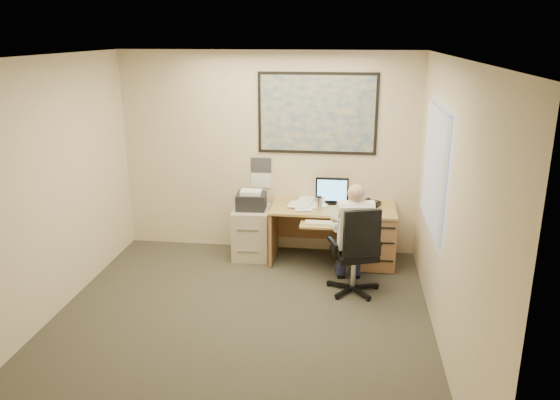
# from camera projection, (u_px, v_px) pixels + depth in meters

# --- Properties ---
(room_shell) EXTENTS (4.00, 4.50, 2.70)m
(room_shell) POSITION_uv_depth(u_px,v_px,m) (234.00, 203.00, 5.20)
(room_shell) COLOR #38352B
(room_shell) RESTS_ON ground
(desk) EXTENTS (1.60, 0.97, 1.09)m
(desk) POSITION_uv_depth(u_px,v_px,m) (358.00, 230.00, 7.12)
(desk) COLOR #AF904B
(desk) RESTS_ON ground
(world_map) EXTENTS (1.56, 0.03, 1.06)m
(world_map) POSITION_uv_depth(u_px,v_px,m) (317.00, 114.00, 7.08)
(world_map) COLOR #1E4C93
(world_map) RESTS_ON room_shell
(wall_calendar) EXTENTS (0.28, 0.01, 0.42)m
(wall_calendar) POSITION_uv_depth(u_px,v_px,m) (261.00, 173.00, 7.42)
(wall_calendar) COLOR white
(wall_calendar) RESTS_ON room_shell
(window_blinds) EXTENTS (0.06, 1.40, 1.30)m
(window_blinds) POSITION_uv_depth(u_px,v_px,m) (435.00, 169.00, 5.67)
(window_blinds) COLOR beige
(window_blinds) RESTS_ON room_shell
(filing_cabinet) EXTENTS (0.50, 0.59, 0.93)m
(filing_cabinet) POSITION_uv_depth(u_px,v_px,m) (252.00, 228.00, 7.32)
(filing_cabinet) COLOR #C0B29A
(filing_cabinet) RESTS_ON ground
(office_chair) EXTENTS (0.80, 0.80, 1.07)m
(office_chair) POSITION_uv_depth(u_px,v_px,m) (352.00, 268.00, 6.29)
(office_chair) COLOR black
(office_chair) RESTS_ON ground
(person) EXTENTS (0.63, 0.81, 1.29)m
(person) POSITION_uv_depth(u_px,v_px,m) (355.00, 238.00, 6.26)
(person) COLOR white
(person) RESTS_ON office_chair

